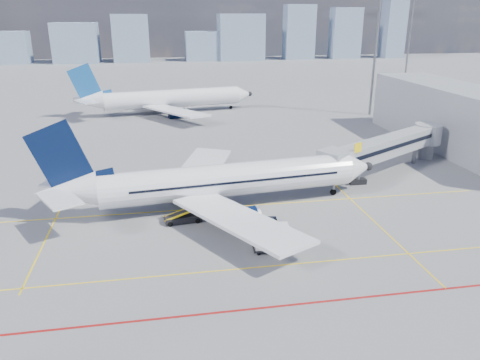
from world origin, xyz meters
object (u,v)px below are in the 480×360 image
Objects in this scene: main_aircraft at (216,182)px; belt_loader at (184,217)px; baggage_tug at (275,227)px; cargo_dolly at (273,240)px; ramp_worker at (283,243)px; second_aircraft at (165,99)px.

belt_loader is (-3.92, -3.28, -2.64)m from main_aircraft.
cargo_dolly is (-1.01, -3.34, 0.32)m from baggage_tug.
main_aircraft reaches higher than cargo_dolly.
belt_loader is at bearing 138.19° from cargo_dolly.
main_aircraft is 14.95× the size of baggage_tug.
baggage_tug is 1.37× the size of ramp_worker.
main_aircraft is 11.97m from cargo_dolly.
second_aircraft is 15.51× the size of baggage_tug.
ramp_worker is (8.71, -8.25, 0.37)m from belt_loader.
ramp_worker is (9.13, -67.70, -2.27)m from second_aircraft.
main_aircraft is 56.34m from second_aircraft.
main_aircraft is 5.75m from belt_loader.
belt_loader is at bearing 159.55° from baggage_tug.
cargo_dolly is at bearing -76.79° from main_aircraft.
main_aircraft is 9.52m from baggage_tug.
second_aircraft is 21.20× the size of ramp_worker.
cargo_dolly is at bearing -92.84° from second_aircraft.
belt_loader is 12.00m from ramp_worker.
cargo_dolly reaches higher than ramp_worker.
main_aircraft is at bearing 32.98° from belt_loader.
cargo_dolly is at bearing -100.41° from baggage_tug.
second_aircraft reaches higher than ramp_worker.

